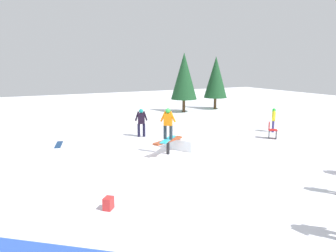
{
  "coord_description": "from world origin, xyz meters",
  "views": [
    {
      "loc": [
        6.3,
        12.2,
        3.9
      ],
      "look_at": [
        0.0,
        0.0,
        1.24
      ],
      "focal_mm": 35.0,
      "sensor_mm": 36.0,
      "label": 1
    }
  ],
  "objects_px": {
    "bystander_yellow": "(274,119)",
    "pine_tree_near": "(216,77)",
    "pine_tree_far": "(184,76)",
    "loose_snowboard_white": "(241,135)",
    "loose_snowboard_navy": "(59,145)",
    "folding_chair": "(272,131)",
    "bystander_black": "(141,121)",
    "rail_feature": "(168,142)",
    "main_rider_on_rail": "(168,124)",
    "backpack_on_snow": "(108,203)"
  },
  "relations": [
    {
      "from": "loose_snowboard_white",
      "to": "folding_chair",
      "type": "bearing_deg",
      "value": 74.14
    },
    {
      "from": "bystander_black",
      "to": "pine_tree_near",
      "type": "distance_m",
      "value": 12.27
    },
    {
      "from": "bystander_yellow",
      "to": "loose_snowboard_navy",
      "type": "bearing_deg",
      "value": -58.28
    },
    {
      "from": "main_rider_on_rail",
      "to": "rail_feature",
      "type": "bearing_deg",
      "value": 0.0
    },
    {
      "from": "loose_snowboard_white",
      "to": "pine_tree_far",
      "type": "distance_m",
      "value": 9.57
    },
    {
      "from": "rail_feature",
      "to": "loose_snowboard_white",
      "type": "height_order",
      "value": "rail_feature"
    },
    {
      "from": "bystander_black",
      "to": "loose_snowboard_navy",
      "type": "xyz_separation_m",
      "value": [
        4.26,
        -0.19,
        -0.83
      ]
    },
    {
      "from": "pine_tree_near",
      "to": "loose_snowboard_navy",
      "type": "bearing_deg",
      "value": 26.14
    },
    {
      "from": "bystander_yellow",
      "to": "pine_tree_near",
      "type": "distance_m",
      "value": 9.97
    },
    {
      "from": "main_rider_on_rail",
      "to": "folding_chair",
      "type": "bearing_deg",
      "value": 136.4
    },
    {
      "from": "bystander_black",
      "to": "loose_snowboard_white",
      "type": "relative_size",
      "value": 1.13
    },
    {
      "from": "rail_feature",
      "to": "pine_tree_far",
      "type": "bearing_deg",
      "value": -150.04
    },
    {
      "from": "pine_tree_near",
      "to": "pine_tree_far",
      "type": "bearing_deg",
      "value": 5.15
    },
    {
      "from": "bystander_black",
      "to": "loose_snowboard_navy",
      "type": "distance_m",
      "value": 4.34
    },
    {
      "from": "folding_chair",
      "to": "pine_tree_near",
      "type": "height_order",
      "value": "pine_tree_near"
    },
    {
      "from": "rail_feature",
      "to": "bystander_black",
      "type": "xyz_separation_m",
      "value": [
        -0.31,
        -3.7,
        0.31
      ]
    },
    {
      "from": "bystander_black",
      "to": "pine_tree_far",
      "type": "distance_m",
      "value": 9.66
    },
    {
      "from": "backpack_on_snow",
      "to": "pine_tree_near",
      "type": "distance_m",
      "value": 20.66
    },
    {
      "from": "loose_snowboard_navy",
      "to": "pine_tree_far",
      "type": "distance_m",
      "value": 12.99
    },
    {
      "from": "bystander_yellow",
      "to": "pine_tree_far",
      "type": "relative_size",
      "value": 0.29
    },
    {
      "from": "bystander_yellow",
      "to": "folding_chair",
      "type": "distance_m",
      "value": 1.83
    },
    {
      "from": "backpack_on_snow",
      "to": "loose_snowboard_navy",
      "type": "bearing_deg",
      "value": 41.32
    },
    {
      "from": "bystander_yellow",
      "to": "backpack_on_snow",
      "type": "relative_size",
      "value": 4.02
    },
    {
      "from": "bystander_black",
      "to": "folding_chair",
      "type": "distance_m",
      "value": 6.88
    },
    {
      "from": "loose_snowboard_white",
      "to": "bystander_black",
      "type": "bearing_deg",
      "value": -73.12
    },
    {
      "from": "loose_snowboard_navy",
      "to": "folding_chair",
      "type": "distance_m",
      "value": 10.81
    },
    {
      "from": "bystander_yellow",
      "to": "loose_snowboard_navy",
      "type": "distance_m",
      "value": 11.74
    },
    {
      "from": "main_rider_on_rail",
      "to": "bystander_black",
      "type": "xyz_separation_m",
      "value": [
        -0.31,
        -3.7,
        -0.47
      ]
    },
    {
      "from": "bystander_yellow",
      "to": "pine_tree_near",
      "type": "bearing_deg",
      "value": -151.59
    },
    {
      "from": "backpack_on_snow",
      "to": "bystander_yellow",
      "type": "bearing_deg",
      "value": -23.1
    },
    {
      "from": "loose_snowboard_white",
      "to": "pine_tree_near",
      "type": "xyz_separation_m",
      "value": [
        -4.85,
        -9.29,
        2.69
      ]
    },
    {
      "from": "loose_snowboard_navy",
      "to": "folding_chair",
      "type": "xyz_separation_m",
      "value": [
        -10.14,
        3.72,
        0.4
      ]
    },
    {
      "from": "loose_snowboard_navy",
      "to": "loose_snowboard_white",
      "type": "distance_m",
      "value": 9.54
    },
    {
      "from": "pine_tree_near",
      "to": "pine_tree_far",
      "type": "relative_size",
      "value": 0.94
    },
    {
      "from": "bystander_black",
      "to": "folding_chair",
      "type": "relative_size",
      "value": 1.71
    },
    {
      "from": "loose_snowboard_white",
      "to": "backpack_on_snow",
      "type": "relative_size",
      "value": 3.93
    },
    {
      "from": "rail_feature",
      "to": "pine_tree_far",
      "type": "relative_size",
      "value": 0.37
    },
    {
      "from": "main_rider_on_rail",
      "to": "folding_chair",
      "type": "xyz_separation_m",
      "value": [
        -6.19,
        -0.16,
        -0.9
      ]
    },
    {
      "from": "main_rider_on_rail",
      "to": "pine_tree_near",
      "type": "relative_size",
      "value": 0.31
    },
    {
      "from": "main_rider_on_rail",
      "to": "loose_snowboard_white",
      "type": "height_order",
      "value": "main_rider_on_rail"
    },
    {
      "from": "main_rider_on_rail",
      "to": "folding_chair",
      "type": "distance_m",
      "value": 6.25
    },
    {
      "from": "pine_tree_far",
      "to": "loose_snowboard_white",
      "type": "bearing_deg",
      "value": 80.09
    },
    {
      "from": "pine_tree_near",
      "to": "bystander_black",
      "type": "bearing_deg",
      "value": 35.84
    },
    {
      "from": "bystander_yellow",
      "to": "backpack_on_snow",
      "type": "height_order",
      "value": "bystander_yellow"
    },
    {
      "from": "pine_tree_near",
      "to": "pine_tree_far",
      "type": "distance_m",
      "value": 3.29
    },
    {
      "from": "pine_tree_far",
      "to": "loose_snowboard_navy",
      "type": "bearing_deg",
      "value": 31.47
    },
    {
      "from": "rail_feature",
      "to": "folding_chair",
      "type": "relative_size",
      "value": 1.97
    },
    {
      "from": "folding_chair",
      "to": "backpack_on_snow",
      "type": "height_order",
      "value": "folding_chair"
    },
    {
      "from": "bystander_yellow",
      "to": "pine_tree_near",
      "type": "height_order",
      "value": "pine_tree_near"
    },
    {
      "from": "pine_tree_near",
      "to": "main_rider_on_rail",
      "type": "bearing_deg",
      "value": 46.81
    }
  ]
}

